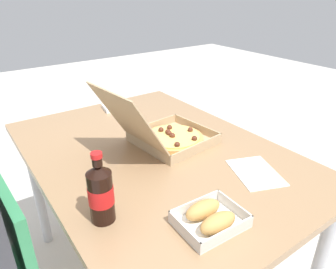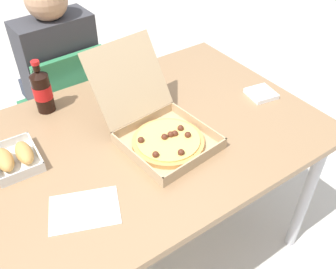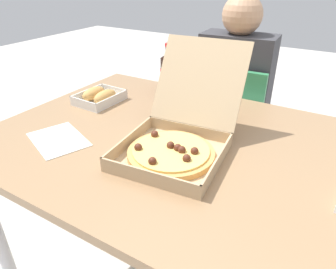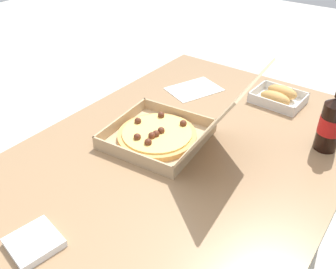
% 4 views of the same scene
% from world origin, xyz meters
% --- Properties ---
extents(dining_table, '(1.31, 0.93, 0.74)m').
position_xyz_m(dining_table, '(0.00, 0.00, 0.67)').
color(dining_table, '#997551').
rests_on(dining_table, ground_plane).
extents(pizza_box_open, '(0.34, 0.49, 0.30)m').
position_xyz_m(pizza_box_open, '(0.02, -0.07, 0.79)').
color(pizza_box_open, tan).
rests_on(pizza_box_open, dining_table).
extents(bread_side_box, '(0.16, 0.20, 0.06)m').
position_xyz_m(bread_side_box, '(-0.46, 0.12, 0.77)').
color(bread_side_box, white).
rests_on(bread_side_box, dining_table).
extents(cola_bottle, '(0.07, 0.07, 0.22)m').
position_xyz_m(cola_bottle, '(-0.26, 0.36, 0.84)').
color(cola_bottle, black).
rests_on(cola_bottle, dining_table).
extents(paper_menu, '(0.25, 0.22, 0.00)m').
position_xyz_m(paper_menu, '(-0.36, -0.21, 0.75)').
color(paper_menu, white).
rests_on(paper_menu, dining_table).
extents(napkin_pile, '(0.13, 0.13, 0.02)m').
position_xyz_m(napkin_pile, '(0.53, -0.07, 0.75)').
color(napkin_pile, white).
rests_on(napkin_pile, dining_table).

